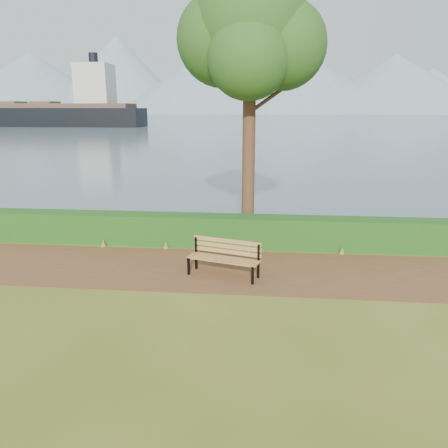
# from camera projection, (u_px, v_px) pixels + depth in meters

# --- Properties ---
(ground) EXTENTS (140.00, 140.00, 0.00)m
(ground) POSITION_uv_depth(u_px,v_px,m) (188.00, 272.00, 12.11)
(ground) COLOR #4B5C1A
(ground) RESTS_ON ground
(path) EXTENTS (40.00, 3.40, 0.01)m
(path) POSITION_uv_depth(u_px,v_px,m) (190.00, 268.00, 12.39)
(path) COLOR brown
(path) RESTS_ON ground
(hedge) EXTENTS (32.00, 0.85, 1.00)m
(hedge) POSITION_uv_depth(u_px,v_px,m) (202.00, 230.00, 14.48)
(hedge) COLOR #144112
(hedge) RESTS_ON ground
(water) EXTENTS (700.00, 510.00, 0.00)m
(water) POSITION_uv_depth(u_px,v_px,m) (265.00, 116.00, 262.18)
(water) COLOR #466271
(water) RESTS_ON ground
(mountains) EXTENTS (585.00, 190.00, 70.00)m
(mountains) POSITION_uv_depth(u_px,v_px,m) (257.00, 82.00, 396.42)
(mountains) COLOR gray
(mountains) RESTS_ON ground
(bench) EXTENTS (2.04, 1.10, 0.99)m
(bench) POSITION_uv_depth(u_px,v_px,m) (225.00, 255.00, 11.77)
(bench) COLOR black
(bench) RESTS_ON ground
(tree) EXTENTS (4.67, 3.95, 9.01)m
(tree) POSITION_uv_depth(u_px,v_px,m) (250.00, 31.00, 13.40)
(tree) COLOR #3C2618
(tree) RESTS_ON ground
(cargo_ship) EXTENTS (62.83, 10.31, 19.05)m
(cargo_ship) POSITION_uv_depth(u_px,v_px,m) (29.00, 115.00, 109.65)
(cargo_ship) COLOR black
(cargo_ship) RESTS_ON ground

